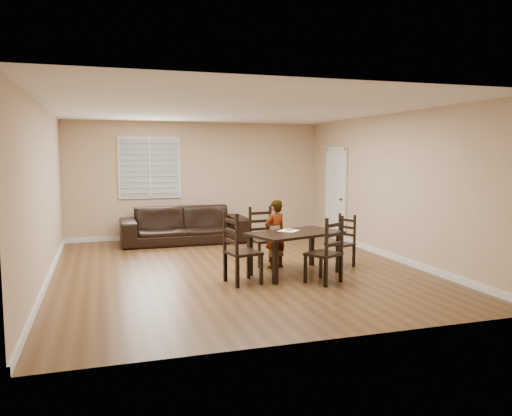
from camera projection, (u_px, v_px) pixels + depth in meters
The scene contains 11 objects.
ground at pixel (236, 268), 8.56m from camera, with size 7.00×7.00×0.00m, color brown.
room at pixel (235, 163), 8.55m from camera, with size 6.04×7.04×2.72m.
dining_table at pixel (295, 238), 8.10m from camera, with size 1.66×1.24×0.69m.
chair_near at pixel (262, 238), 8.91m from camera, with size 0.52×0.49×1.02m.
chair_far at pixel (330, 253), 7.49m from camera, with size 0.62×0.60×1.03m.
chair_left at pixel (235, 252), 7.47m from camera, with size 0.54×0.57×1.09m.
chair_right at pixel (344, 242), 8.77m from camera, with size 0.50×0.51×0.91m.
child at pixel (275, 234), 8.54m from camera, with size 0.43×0.28×1.18m, color gray.
napkin at pixel (289, 231), 8.23m from camera, with size 0.29×0.29×0.00m, color white.
donut at pixel (290, 229), 8.24m from camera, with size 0.09×0.09×0.03m.
sofa at pixel (184, 225), 10.99m from camera, with size 2.73×1.07×0.80m, color black.
Camera 1 is at (-2.16, -8.13, 1.94)m, focal length 35.00 mm.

